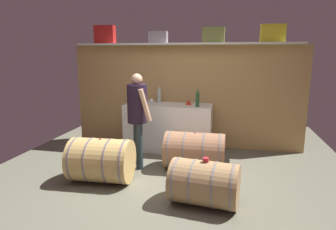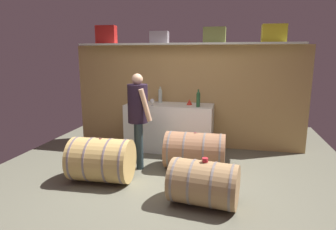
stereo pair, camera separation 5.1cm
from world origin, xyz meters
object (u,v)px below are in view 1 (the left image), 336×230
at_px(tasting_cup, 206,160).
at_px(winemaker_pouring, 138,110).
at_px(wine_glass, 151,101).
at_px(wine_barrel_flank, 195,151).
at_px(red_funnel, 189,102).
at_px(wine_barrel_far, 101,160).
at_px(work_cabinet, 169,127).
at_px(wine_barrel_near, 204,183).
at_px(toolcase_olive, 214,35).
at_px(toolcase_red, 105,35).
at_px(toolcase_grey, 158,37).
at_px(toolcase_yellow, 273,33).
at_px(wine_bottle_green, 197,99).
at_px(wine_bottle_clear, 159,95).

distance_m(tasting_cup, winemaker_pouring, 1.63).
xyz_separation_m(wine_glass, wine_barrel_flank, (0.89, -0.66, -0.68)).
height_order(red_funnel, wine_barrel_far, red_funnel).
relative_size(work_cabinet, wine_barrel_near, 1.87).
bearing_deg(winemaker_pouring, tasting_cup, 22.36).
bearing_deg(toolcase_olive, winemaker_pouring, -133.30).
relative_size(wine_glass, red_funnel, 1.19).
relative_size(toolcase_red, wine_glass, 2.99).
distance_m(toolcase_grey, work_cabinet, 1.73).
xyz_separation_m(wine_barrel_near, winemaker_pouring, (-1.18, 1.06, 0.66)).
relative_size(red_funnel, tasting_cup, 1.49).
xyz_separation_m(toolcase_olive, toolcase_yellow, (1.03, 0.00, 0.02)).
bearing_deg(toolcase_red, wine_barrel_near, -48.99).
bearing_deg(wine_bottle_green, wine_glass, -175.84).
xyz_separation_m(toolcase_red, toolcase_olive, (2.12, 0.00, -0.04)).
distance_m(toolcase_grey, wine_barrel_flank, 2.31).
bearing_deg(toolcase_olive, wine_glass, -157.59).
bearing_deg(toolcase_yellow, toolcase_grey, 178.53).
relative_size(wine_bottle_clear, wine_barrel_near, 0.36).
xyz_separation_m(toolcase_yellow, red_funnel, (-1.44, -0.19, -1.24)).
distance_m(toolcase_yellow, wine_bottle_green, 1.74).
distance_m(work_cabinet, wine_bottle_clear, 0.66).
height_order(wine_barrel_flank, tasting_cup, wine_barrel_flank).
bearing_deg(work_cabinet, wine_barrel_far, -111.96).
distance_m(wine_glass, wine_barrel_far, 1.60).
bearing_deg(wine_barrel_far, wine_glass, 72.32).
xyz_separation_m(red_funnel, winemaker_pouring, (-0.68, -0.97, -0.01)).
bearing_deg(toolcase_yellow, tasting_cup, -114.41).
height_order(wine_glass, wine_barrel_flank, wine_glass).
height_order(toolcase_olive, wine_barrel_near, toolcase_olive).
relative_size(wine_bottle_clear, wine_glass, 2.39).
relative_size(work_cabinet, wine_barrel_flank, 1.72).
relative_size(wine_bottle_clear, tasting_cup, 4.23).
height_order(work_cabinet, wine_barrel_far, work_cabinet).
relative_size(toolcase_olive, wine_bottle_clear, 1.26).
bearing_deg(wine_barrel_flank, wine_barrel_far, -150.24).
relative_size(wine_bottle_clear, wine_barrel_far, 0.35).
height_order(red_funnel, winemaker_pouring, winemaker_pouring).
xyz_separation_m(toolcase_grey, wine_barrel_far, (-0.41, -1.84, -1.82)).
xyz_separation_m(wine_barrel_far, tasting_cup, (1.53, -0.37, 0.26)).
bearing_deg(work_cabinet, toolcase_red, 170.49).
height_order(red_funnel, tasting_cup, red_funnel).
distance_m(toolcase_grey, red_funnel, 1.36).
xyz_separation_m(toolcase_red, wine_glass, (1.05, -0.43, -1.22)).
bearing_deg(toolcase_red, wine_barrel_far, -73.70).
height_order(wine_barrel_flank, winemaker_pouring, winemaker_pouring).
height_order(toolcase_red, winemaker_pouring, toolcase_red).
bearing_deg(toolcase_yellow, wine_bottle_clear, 179.85).
distance_m(toolcase_grey, wine_barrel_near, 3.10).
height_order(toolcase_red, toolcase_grey, toolcase_red).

